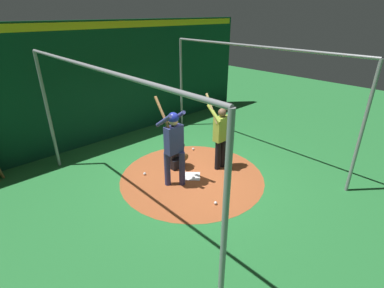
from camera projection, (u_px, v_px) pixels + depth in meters
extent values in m
plane|color=#287A38|center=(192.00, 177.00, 7.55)|extent=(27.59, 27.59, 0.00)
cylinder|color=#AD562D|center=(192.00, 176.00, 7.55)|extent=(3.75, 3.75, 0.01)
cube|color=white|center=(192.00, 176.00, 7.55)|extent=(0.59, 0.59, 0.01)
cylinder|color=navy|center=(182.00, 169.00, 7.03)|extent=(0.15, 0.15, 0.90)
cylinder|color=navy|center=(167.00, 169.00, 7.02)|extent=(0.15, 0.15, 0.90)
cube|color=navy|center=(174.00, 139.00, 6.69)|extent=(0.22, 0.44, 0.68)
cylinder|color=navy|center=(177.00, 117.00, 6.68)|extent=(0.54, 0.09, 0.42)
cylinder|color=navy|center=(164.00, 121.00, 6.43)|extent=(0.54, 0.09, 0.42)
sphere|color=tan|center=(173.00, 121.00, 6.49)|extent=(0.23, 0.23, 0.23)
sphere|color=navy|center=(173.00, 118.00, 6.47)|extent=(0.26, 0.26, 0.26)
cylinder|color=olive|center=(162.00, 113.00, 6.50)|extent=(0.54, 0.06, 0.73)
cube|color=black|center=(175.00, 162.00, 7.99)|extent=(0.40, 0.40, 0.29)
cube|color=black|center=(176.00, 151.00, 7.81)|extent=(0.30, 0.40, 0.47)
sphere|color=brown|center=(176.00, 140.00, 7.66)|extent=(0.21, 0.21, 0.21)
cube|color=gray|center=(178.00, 141.00, 7.60)|extent=(0.03, 0.19, 0.19)
ellipsoid|color=brown|center=(184.00, 157.00, 7.71)|extent=(0.12, 0.28, 0.22)
cylinder|color=black|center=(223.00, 153.00, 7.87)|extent=(0.15, 0.15, 0.84)
cylinder|color=black|center=(218.00, 155.00, 7.75)|extent=(0.15, 0.15, 0.84)
cube|color=#A0B43D|center=(221.00, 129.00, 7.49)|extent=(0.23, 0.43, 0.66)
cylinder|color=#A0B43D|center=(227.00, 125.00, 7.59)|extent=(0.09, 0.09, 0.56)
cylinder|color=#A0B43D|center=(214.00, 113.00, 7.25)|extent=(0.49, 0.11, 0.43)
sphere|color=brown|center=(222.00, 112.00, 7.30)|extent=(0.22, 0.22, 0.22)
cylinder|color=tan|center=(212.00, 109.00, 7.26)|extent=(0.46, 0.07, 0.74)
cube|color=#0C3D26|center=(111.00, 82.00, 9.31)|extent=(0.20, 11.59, 3.74)
cube|color=yellow|center=(106.00, 25.00, 8.51)|extent=(0.03, 11.36, 0.20)
cylinder|color=gray|center=(48.00, 113.00, 7.46)|extent=(0.08, 0.08, 3.11)
cylinder|color=gray|center=(224.00, 231.00, 3.45)|extent=(0.08, 0.08, 3.11)
cylinder|color=gray|center=(181.00, 85.00, 10.33)|extent=(0.08, 0.08, 3.11)
cylinder|color=gray|center=(362.00, 131.00, 6.32)|extent=(0.08, 0.08, 3.11)
cylinder|color=gray|center=(92.00, 67.00, 4.80)|extent=(6.07, 0.07, 0.07)
cylinder|color=gray|center=(255.00, 46.00, 7.67)|extent=(6.07, 0.07, 0.07)
sphere|color=white|center=(145.00, 174.00, 7.60)|extent=(0.07, 0.07, 0.07)
sphere|color=white|center=(216.00, 203.00, 6.44)|extent=(0.07, 0.07, 0.07)
sphere|color=white|center=(193.00, 149.00, 8.97)|extent=(0.07, 0.07, 0.07)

